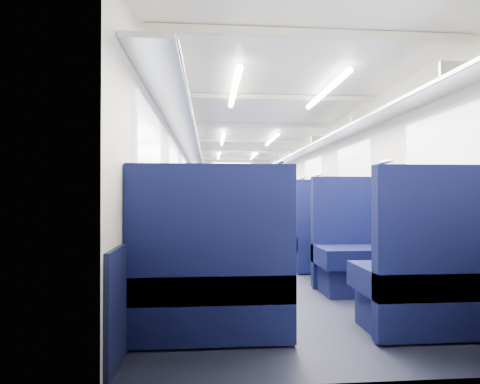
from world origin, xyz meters
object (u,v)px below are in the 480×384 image
at_px(seat_12, 210,221).
at_px(seat_4, 210,244).
at_px(seat_9, 296,228).
at_px(seat_21, 252,212).
at_px(seat_23, 249,211).
at_px(seat_17, 264,216).
at_px(seat_3, 368,255).
at_px(seat_5, 336,243).
at_px(seat_14, 210,218).
at_px(seat_16, 210,216).
at_px(seat_6, 210,234).
at_px(seat_24, 210,210).
at_px(seat_25, 246,210).
at_px(seat_7, 311,234).
at_px(seat_11, 284,224).
at_px(seat_19, 258,214).
at_px(seat_20, 210,212).
at_px(seat_1, 440,281).
at_px(seat_13, 276,221).
at_px(bulkhead, 232,190).
at_px(seat_2, 211,258).
at_px(seat_8, 210,228).
at_px(seat_15, 269,218).
at_px(seat_26, 210,209).
at_px(seat_18, 210,214).
at_px(seat_0, 211,284).
at_px(end_door, 226,196).
at_px(seat_22, 210,211).
at_px(seat_10, 210,224).

bearing_deg(seat_12, seat_4, -90.00).
xyz_separation_m(seat_9, seat_21, (0.00, 7.81, 0.00)).
bearing_deg(seat_23, seat_17, -90.00).
height_order(seat_3, seat_5, same).
bearing_deg(seat_14, seat_16, 90.00).
distance_m(seat_6, seat_24, 11.11).
height_order(seat_9, seat_25, same).
distance_m(seat_7, seat_11, 2.32).
bearing_deg(seat_19, seat_24, 111.36).
xyz_separation_m(seat_16, seat_20, (0.00, 3.34, 0.00)).
bearing_deg(seat_14, seat_25, 76.05).
bearing_deg(seat_3, seat_21, 90.00).
distance_m(seat_1, seat_13, 6.91).
bearing_deg(seat_11, bulkhead, 97.92).
bearing_deg(bulkhead, seat_9, -83.43).
height_order(seat_2, seat_8, same).
distance_m(seat_15, seat_25, 6.64).
height_order(seat_19, seat_26, same).
distance_m(seat_24, seat_25, 1.66).
xyz_separation_m(seat_2, seat_6, (0.00, 2.39, 0.00)).
height_order(seat_5, seat_14, same).
xyz_separation_m(seat_18, seat_26, (0.00, 5.40, 0.00)).
xyz_separation_m(seat_3, seat_5, (0.00, 1.05, 0.00)).
relative_size(seat_0, seat_23, 1.00).
bearing_deg(seat_11, seat_5, -90.00).
bearing_deg(seat_20, bulkhead, -40.47).
distance_m(seat_0, seat_2, 1.16).
bearing_deg(seat_19, seat_1, -90.00).
height_order(end_door, bulkhead, bulkhead).
bearing_deg(seat_3, seat_14, 103.74).
height_order(seat_14, seat_22, same).
height_order(seat_1, seat_9, same).
bearing_deg(seat_10, seat_12, 90.00).
distance_m(end_door, seat_8, 12.62).
height_order(seat_2, seat_6, same).
height_order(seat_4, seat_12, same).
distance_m(bulkhead, seat_22, 2.06).
height_order(seat_8, seat_15, same).
xyz_separation_m(end_door, seat_21, (0.83, -4.84, -0.62)).
height_order(seat_10, seat_22, same).
bearing_deg(seat_0, seat_3, 36.81).
xyz_separation_m(seat_8, seat_12, (0.00, 2.24, 0.00)).
height_order(seat_20, seat_23, same).
relative_size(seat_25, seat_26, 1.00).
bearing_deg(end_door, seat_7, -86.54).
xyz_separation_m(seat_12, seat_19, (1.66, 3.51, 0.00)).
relative_size(seat_17, seat_25, 1.00).
bearing_deg(seat_5, seat_3, -90.00).
xyz_separation_m(seat_3, seat_26, (-1.66, 14.66, 0.00)).
distance_m(seat_15, seat_21, 4.33).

